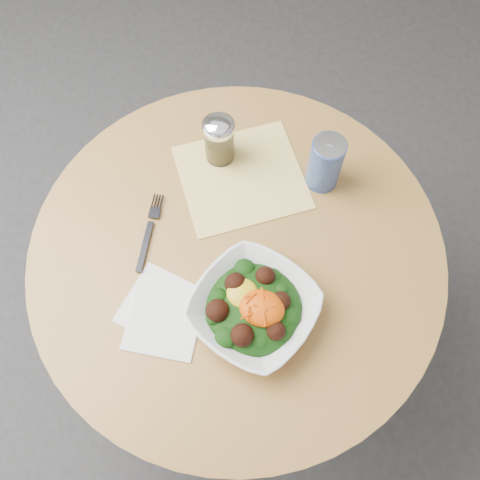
{
  "coord_description": "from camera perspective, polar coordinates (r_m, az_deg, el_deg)",
  "views": [
    {
      "loc": [
        0.12,
        -0.44,
        1.8
      ],
      "look_at": [
        0.01,
        -0.0,
        0.81
      ],
      "focal_mm": 40.0,
      "sensor_mm": 36.0,
      "label": 1
    }
  ],
  "objects": [
    {
      "name": "salad_bowl",
      "position": [
        1.07,
        1.49,
        -7.27
      ],
      "size": [
        0.31,
        0.31,
        0.09
      ],
      "color": "white",
      "rests_on": "table"
    },
    {
      "name": "beverage_can",
      "position": [
        1.19,
        9.08,
        8.12
      ],
      "size": [
        0.07,
        0.07,
        0.14
      ],
      "color": "navy",
      "rests_on": "table"
    },
    {
      "name": "cloth_napkin",
      "position": [
        1.23,
        0.18,
        6.72
      ],
      "size": [
        0.36,
        0.35,
        0.0
      ],
      "primitive_type": "cube",
      "rotation": [
        0.0,
        0.0,
        0.53
      ],
      "color": "#F2B50C",
      "rests_on": "table"
    },
    {
      "name": "table",
      "position": [
        1.33,
        -0.31,
        -4.56
      ],
      "size": [
        0.9,
        0.9,
        0.75
      ],
      "color": "black",
      "rests_on": "ground"
    },
    {
      "name": "fork",
      "position": [
        1.18,
        -9.61,
        1.13
      ],
      "size": [
        0.03,
        0.19,
        0.0
      ],
      "color": "black",
      "rests_on": "table"
    },
    {
      "name": "ground",
      "position": [
        1.86,
        -0.22,
        -10.44
      ],
      "size": [
        6.0,
        6.0,
        0.0
      ],
      "primitive_type": "plane",
      "color": "#2D2D2F",
      "rests_on": "ground"
    },
    {
      "name": "spice_shaker",
      "position": [
        1.21,
        -2.24,
        10.64
      ],
      "size": [
        0.07,
        0.07,
        0.13
      ],
      "color": "silver",
      "rests_on": "table"
    },
    {
      "name": "paper_napkins",
      "position": [
        1.11,
        -8.31,
        -7.77
      ],
      "size": [
        0.18,
        0.19,
        0.0
      ],
      "color": "white",
      "rests_on": "table"
    }
  ]
}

